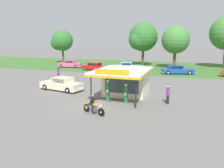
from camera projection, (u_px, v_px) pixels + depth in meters
name	position (u px, v px, depth m)	size (l,w,h in m)	color
ground_plane	(93.00, 105.00, 20.23)	(300.00, 300.00, 0.00)	slate
grass_verge_strip	(150.00, 67.00, 48.00)	(120.00, 24.00, 0.01)	#3D6B2D
service_station_kiosk	(125.00, 80.00, 23.48)	(5.09, 6.71, 3.33)	silver
gas_pump_nearside	(108.00, 92.00, 21.24)	(0.44, 0.44, 2.11)	slate
gas_pump_offside	(126.00, 95.00, 20.69)	(0.44, 0.44, 1.85)	slate
motorcycle_with_rider	(93.00, 106.00, 17.85)	(2.18, 1.04, 1.58)	black
featured_classic_sedan	(62.00, 84.00, 26.08)	(5.54, 2.82, 1.54)	beige
parked_car_back_row_centre_left	(95.00, 67.00, 42.60)	(5.67, 3.03, 1.46)	red
parked_car_back_row_far_right	(70.00, 64.00, 46.91)	(5.19, 2.14, 1.53)	#E55993
parked_car_back_row_far_left	(177.00, 70.00, 38.20)	(5.73, 3.35, 1.47)	#19479E
parked_car_back_row_right	(128.00, 67.00, 42.45)	(5.75, 3.04, 1.53)	#7AC6D1
bystander_chatting_near_pumps	(168.00, 94.00, 20.51)	(0.37, 0.37, 1.67)	black
bystander_standing_back_lot	(58.00, 73.00, 33.22)	(0.37, 0.37, 1.67)	#2D3351
bystander_leaning_by_kiosk	(141.00, 78.00, 28.97)	(0.39, 0.39, 1.78)	#2D3351
tree_oak_far_right	(175.00, 40.00, 44.45)	(5.48, 5.48, 8.42)	brown
tree_oak_distant_spare	(61.00, 41.00, 53.83)	(5.12, 5.02, 7.99)	brown
tree_oak_centre	(142.00, 38.00, 48.26)	(6.17, 6.21, 9.34)	brown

